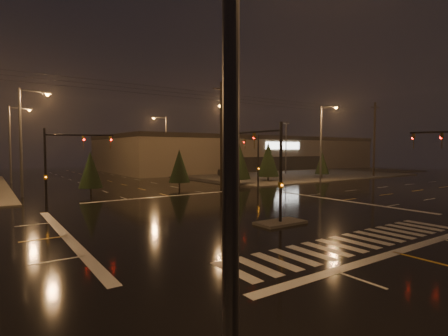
{
  "coord_description": "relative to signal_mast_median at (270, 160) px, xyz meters",
  "views": [
    {
      "loc": [
        -14.31,
        -18.92,
        4.37
      ],
      "look_at": [
        0.55,
        2.67,
        3.0
      ],
      "focal_mm": 28.0,
      "sensor_mm": 36.0,
      "label": 1
    }
  ],
  "objects": [
    {
      "name": "ground",
      "position": [
        -0.0,
        3.07,
        -3.75
      ],
      "size": [
        140.0,
        140.0,
        0.0
      ],
      "primitive_type": "plane",
      "color": "black",
      "rests_on": "ground"
    },
    {
      "name": "sidewalk_ne",
      "position": [
        30.0,
        33.07,
        -3.69
      ],
      "size": [
        36.0,
        36.0,
        0.12
      ],
      "primitive_type": "cube",
      "color": "#45433E",
      "rests_on": "ground"
    },
    {
      "name": "median_island",
      "position": [
        -0.0,
        -0.93,
        -3.68
      ],
      "size": [
        3.0,
        1.6,
        0.15
      ],
      "primitive_type": "cube",
      "color": "#45433E",
      "rests_on": "ground"
    },
    {
      "name": "crosswalk",
      "position": [
        -0.0,
        -5.93,
        -3.75
      ],
      "size": [
        15.0,
        2.6,
        0.01
      ],
      "primitive_type": "cube",
      "color": "beige",
      "rests_on": "ground"
    },
    {
      "name": "stop_bar_near",
      "position": [
        -0.0,
        -7.93,
        -3.75
      ],
      "size": [
        16.0,
        0.5,
        0.01
      ],
      "primitive_type": "cube",
      "color": "beige",
      "rests_on": "ground"
    },
    {
      "name": "stop_bar_far",
      "position": [
        -0.0,
        14.07,
        -3.75
      ],
      "size": [
        16.0,
        0.5,
        0.01
      ],
      "primitive_type": "cube",
      "color": "beige",
      "rests_on": "ground"
    },
    {
      "name": "parking_lot",
      "position": [
        35.0,
        31.07,
        -3.71
      ],
      "size": [
        50.0,
        24.0,
        0.08
      ],
      "primitive_type": "cube",
      "color": "black",
      "rests_on": "ground"
    },
    {
      "name": "retail_building",
      "position": [
        35.0,
        49.06,
        0.09
      ],
      "size": [
        60.2,
        28.3,
        7.2
      ],
      "color": "#736752",
      "rests_on": "ground"
    },
    {
      "name": "signal_mast_median",
      "position": [
        0.0,
        0.0,
        0.0
      ],
      "size": [
        0.25,
        4.59,
        6.0
      ],
      "color": "black",
      "rests_on": "ground"
    },
    {
      "name": "signal_mast_ne",
      "position": [
        9.5,
        13.21,
        0.04
      ],
      "size": [
        4.84,
        1.86,
        6.0
      ],
      "color": "black",
      "rests_on": "ground"
    },
    {
      "name": "signal_mast_nw",
      "position": [
        -9.5,
        13.21,
        0.04
      ],
      "size": [
        4.84,
        1.86,
        6.0
      ],
      "color": "black",
      "rests_on": "ground"
    },
    {
      "name": "streetlight_0",
      "position": [
        -11.18,
        -11.93,
        2.05
      ],
      "size": [
        2.77,
        0.32,
        10.0
      ],
      "color": "#38383A",
      "rests_on": "ground"
    },
    {
      "name": "streetlight_1",
      "position": [
        -11.18,
        21.07,
        2.05
      ],
      "size": [
        2.77,
        0.32,
        10.0
      ],
      "color": "#38383A",
      "rests_on": "ground"
    },
    {
      "name": "streetlight_2",
      "position": [
        -11.18,
        37.07,
        2.05
      ],
      "size": [
        2.77,
        0.32,
        10.0
      ],
      "color": "#38383A",
      "rests_on": "ground"
    },
    {
      "name": "streetlight_3",
      "position": [
        11.18,
        19.07,
        2.05
      ],
      "size": [
        2.77,
        0.32,
        10.0
      ],
      "color": "#38383A",
      "rests_on": "ground"
    },
    {
      "name": "streetlight_4",
      "position": [
        11.18,
        39.07,
        2.05
      ],
      "size": [
        2.77,
        0.32,
        10.0
      ],
      "color": "#38383A",
      "rests_on": "ground"
    },
    {
      "name": "streetlight_6",
      "position": [
        22.0,
        14.26,
        2.05
      ],
      "size": [
        0.32,
        2.77,
        10.0
      ],
      "color": "#38383A",
      "rests_on": "ground"
    },
    {
      "name": "utility_pole_1",
      "position": [
        8.0,
        17.07,
        2.38
      ],
      "size": [
        2.2,
        0.32,
        12.0
      ],
      "color": "black",
      "rests_on": "ground"
    },
    {
      "name": "utility_pole_2",
      "position": [
        38.0,
        17.07,
        2.38
      ],
      "size": [
        2.2,
        0.32,
        12.0
      ],
      "color": "black",
      "rests_on": "ground"
    },
    {
      "name": "conifer_0",
      "position": [
        12.08,
        19.16,
        -0.76
      ],
      "size": [
        2.94,
        2.94,
        5.29
      ],
      "color": "black",
      "rests_on": "ground"
    },
    {
      "name": "conifer_1",
      "position": [
        18.03,
        20.38,
        -0.7
      ],
      "size": [
        3.02,
        3.02,
        5.41
      ],
      "color": "black",
      "rests_on": "ground"
    },
    {
      "name": "conifer_2",
      "position": [
        27.84,
        19.19,
        -1.35
      ],
      "size": [
        2.18,
        2.18,
        4.11
      ],
      "color": "black",
      "rests_on": "ground"
    },
    {
      "name": "conifer_3",
      "position": [
        -5.89,
        19.12,
        -1.3
      ],
      "size": [
        2.25,
        2.25,
        4.22
      ],
      "color": "black",
      "rests_on": "ground"
    },
    {
      "name": "conifer_4",
      "position": [
        3.82,
        19.37,
        -1.19
      ],
      "size": [
        2.39,
        2.39,
        4.43
      ],
      "color": "black",
      "rests_on": "ground"
    },
    {
      "name": "car_parked",
      "position": [
        17.8,
        29.55,
        -2.9
      ],
      "size": [
        2.79,
        5.25,
        1.7
      ],
      "primitive_type": "imported",
      "rotation": [
        0.0,
        0.0,
        -0.16
      ],
      "color": "black",
      "rests_on": "ground"
    }
  ]
}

